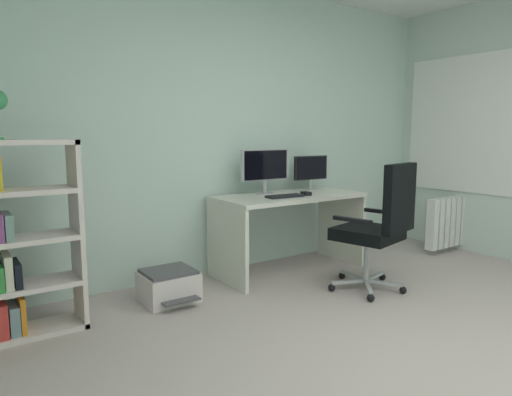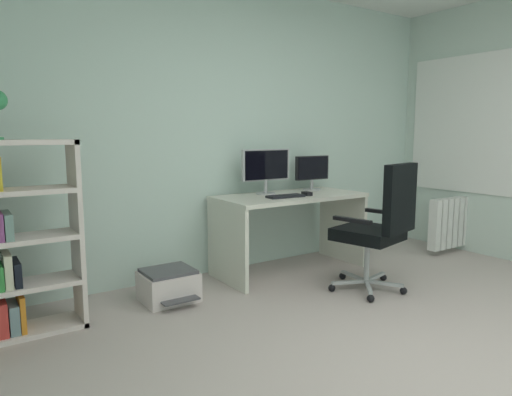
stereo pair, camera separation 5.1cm
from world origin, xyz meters
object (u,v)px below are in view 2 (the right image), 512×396
Objects in this scene: keyboard at (285,196)px; office_chair at (380,224)px; monitor_secondary at (312,170)px; printer at (169,285)px; desk at (290,215)px; computer_mouse at (307,194)px; radiator at (457,221)px; monitor_main at (266,167)px.

keyboard is 0.85m from office_chair.
monitor_secondary is 1.85m from printer.
desk is 13.86× the size of computer_mouse.
computer_mouse is at bearing -1.71° from printer.
office_chair is (0.23, -0.87, 0.04)m from desk.
monitor_secondary reaches higher than computer_mouse.
office_chair is at bearing -27.42° from printer.
office_chair is at bearing -166.16° from radiator.
printer is at bearing -167.27° from monitor_main.
computer_mouse reaches higher than keyboard.
office_chair is (0.40, -1.02, -0.41)m from monitor_main.
monitor_main reaches higher than radiator.
keyboard is (0.02, -0.28, -0.24)m from monitor_main.
monitor_main is 0.37m from keyboard.
radiator reaches higher than printer.
keyboard reaches higher than desk.
monitor_main reaches higher than keyboard.
monitor_main reaches higher than computer_mouse.
desk is 2.76× the size of monitor_main.
desk is at bearing 130.92° from computer_mouse.
office_chair reaches higher than desk.
monitor_main is 0.56m from monitor_secondary.
radiator is at bearing -20.32° from monitor_secondary.
computer_mouse is (-0.30, -0.29, -0.18)m from monitor_secondary.
monitor_secondary reaches higher than office_chair.
radiator is at bearing -6.03° from printer.
radiator is (2.13, -0.31, -0.41)m from keyboard.
desk is 4.08× the size of keyboard.
office_chair is 1.82m from radiator.
monitor_secondary is (0.39, 0.15, 0.39)m from desk.
printer is at bearing -177.11° from keyboard.
radiator is at bearing -12.48° from desk.
printer is at bearing -171.52° from monitor_secondary.
keyboard is 0.39× the size of radiator.
desk is at bearing 105.02° from office_chair.
keyboard is 1.27m from printer.
printer is at bearing -173.77° from computer_mouse.
desk reaches higher than printer.
monitor_secondary reaches higher than printer.
printer is 0.51× the size of radiator.
monitor_secondary is (0.56, 0.00, -0.05)m from monitor_main.
desk is at bearing 167.52° from radiator.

